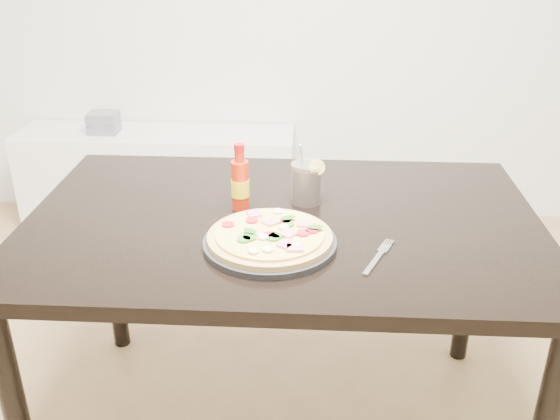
# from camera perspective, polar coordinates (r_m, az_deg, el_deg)

# --- Properties ---
(dining_table) EXTENTS (1.40, 0.90, 0.75)m
(dining_table) POSITION_cam_1_polar(r_m,az_deg,el_deg) (1.74, 0.23, -3.15)
(dining_table) COLOR black
(dining_table) RESTS_ON ground
(plate) EXTENTS (0.33, 0.33, 0.02)m
(plate) POSITION_cam_1_polar(r_m,az_deg,el_deg) (1.56, -0.93, -3.01)
(plate) COLOR black
(plate) RESTS_ON dining_table
(pizza) EXTENTS (0.31, 0.31, 0.03)m
(pizza) POSITION_cam_1_polar(r_m,az_deg,el_deg) (1.55, -0.88, -2.39)
(pizza) COLOR tan
(pizza) RESTS_ON plate
(hot_sauce_bottle) EXTENTS (0.06, 0.06, 0.19)m
(hot_sauce_bottle) POSITION_cam_1_polar(r_m,az_deg,el_deg) (1.73, -3.66, 2.43)
(hot_sauce_bottle) COLOR red
(hot_sauce_bottle) RESTS_ON dining_table
(cola_cup) EXTENTS (0.10, 0.09, 0.18)m
(cola_cup) POSITION_cam_1_polar(r_m,az_deg,el_deg) (1.77, 2.44, 2.42)
(cola_cup) COLOR black
(cola_cup) RESTS_ON dining_table
(fork) EXTENTS (0.09, 0.18, 0.00)m
(fork) POSITION_cam_1_polar(r_m,az_deg,el_deg) (1.53, 9.04, -4.14)
(fork) COLOR silver
(fork) RESTS_ON dining_table
(media_console) EXTENTS (1.40, 0.34, 0.50)m
(media_console) POSITION_cam_1_polar(r_m,az_deg,el_deg) (3.32, -11.01, 2.90)
(media_console) COLOR white
(media_console) RESTS_ON ground
(cd_stack) EXTENTS (0.14, 0.12, 0.10)m
(cd_stack) POSITION_cam_1_polar(r_m,az_deg,el_deg) (3.27, -15.83, 7.70)
(cd_stack) COLOR slate
(cd_stack) RESTS_ON media_console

